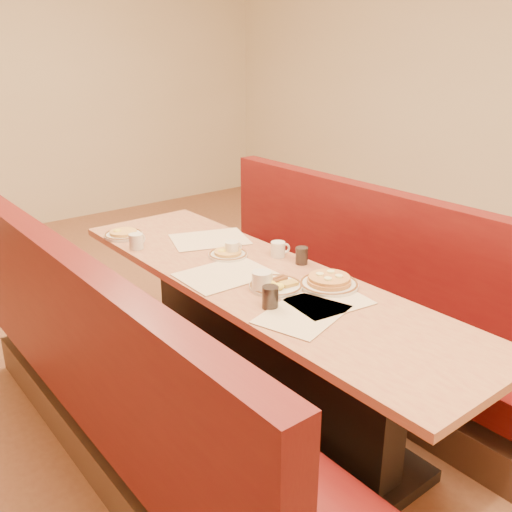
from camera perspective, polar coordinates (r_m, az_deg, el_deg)
ground at (r=3.16m, az=0.35°, el=-14.74°), size 8.00×8.00×0.00m
room_envelope at (r=2.58m, az=0.45°, el=22.94°), size 6.04×8.04×2.82m
diner_table at (r=2.96m, az=0.37°, el=-8.82°), size 0.70×2.50×0.75m
booth_left at (r=2.64m, az=-12.50°, el=-13.75°), size 0.55×2.50×1.05m
booth_right at (r=3.42m, az=10.00°, el=-5.11°), size 0.55×2.50×1.05m
placemat_near_left at (r=2.42m, az=4.68°, el=-5.81°), size 0.45×0.39×0.00m
placemat_near_right at (r=2.55m, az=7.29°, el=-4.51°), size 0.37×0.30×0.00m
placemat_far_left at (r=2.81m, az=-3.12°, el=-1.83°), size 0.44×0.34×0.00m
placemat_far_right at (r=3.32m, az=-4.66°, el=1.68°), size 0.51×0.44×0.00m
pancake_plate at (r=2.70m, az=7.31°, el=-2.62°), size 0.28×0.28×0.06m
eggs_plate at (r=2.66m, az=1.99°, el=-2.94°), size 0.25×0.25×0.05m
extra_plate_mid at (r=3.05m, az=-2.84°, el=0.21°), size 0.21×0.21×0.04m
extra_plate_far at (r=3.45m, az=-13.14°, el=2.16°), size 0.23×0.23×0.05m
coffee_mug_a at (r=3.04m, az=2.27°, el=0.71°), size 0.11×0.08×0.08m
coffee_mug_b at (r=2.61m, az=0.62°, el=-2.54°), size 0.13×0.09×0.10m
coffee_mug_c at (r=3.05m, az=-2.38°, el=0.75°), size 0.11×0.08×0.08m
coffee_mug_d at (r=3.23m, az=-11.86°, el=1.49°), size 0.11×0.08×0.08m
soda_tumbler_near at (r=2.46m, az=1.43°, el=-4.15°), size 0.07×0.07×0.10m
soda_tumbler_mid at (r=2.95m, az=4.59°, el=0.04°), size 0.06×0.06×0.09m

